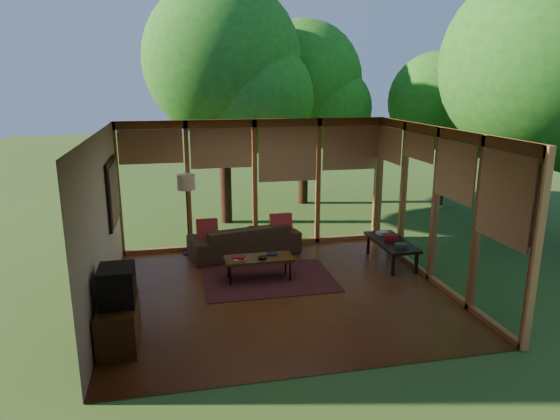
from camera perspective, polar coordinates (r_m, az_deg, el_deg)
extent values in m
plane|color=brown|center=(8.51, 0.00, -9.35)|extent=(5.50, 5.50, 0.00)
plane|color=white|center=(7.82, 0.00, 9.06)|extent=(5.50, 5.50, 0.00)
cube|color=beige|center=(7.97, -19.72, -1.58)|extent=(0.04, 5.00, 2.70)
cube|color=beige|center=(5.76, 5.27, -6.84)|extent=(5.50, 0.04, 2.70)
cube|color=#A36132|center=(10.45, -2.88, 2.94)|extent=(5.50, 0.12, 2.70)
cube|color=#A36132|center=(9.03, 17.32, 0.44)|extent=(0.12, 5.00, 2.70)
plane|color=#345921|center=(18.67, 19.23, 3.02)|extent=(40.00, 40.00, 0.00)
cylinder|color=#311B11|center=(12.30, -6.43, 10.12)|extent=(0.28, 0.28, 5.05)
sphere|color=#185E15|center=(12.27, -6.63, 16.66)|extent=(3.70, 3.70, 3.70)
cylinder|color=#311B11|center=(14.34, 2.64, 9.66)|extent=(0.28, 0.28, 4.47)
sphere|color=#185E15|center=(14.29, 2.70, 14.63)|extent=(3.24, 3.24, 3.24)
cylinder|color=#311B11|center=(11.54, 26.92, 7.88)|extent=(0.28, 0.28, 4.84)
sphere|color=#185E15|center=(11.50, 27.70, 14.52)|extent=(3.93, 3.93, 3.93)
cylinder|color=#311B11|center=(14.67, 17.23, 7.70)|extent=(0.28, 0.28, 3.74)
sphere|color=#185E15|center=(14.59, 17.54, 11.75)|extent=(2.68, 2.68, 2.68)
cube|color=maroon|center=(9.02, -1.31, -7.88)|extent=(2.31, 1.64, 0.01)
imported|color=#3D2C1E|center=(10.19, -4.08, -3.37)|extent=(2.32, 1.28, 0.64)
cube|color=maroon|center=(9.99, -8.33, -2.23)|extent=(0.42, 0.23, 0.44)
cube|color=maroon|center=(10.19, 0.12, -1.68)|extent=(0.45, 0.24, 0.47)
cube|color=beige|center=(8.75, -4.66, -5.60)|extent=(0.21, 0.16, 0.03)
cube|color=maroon|center=(8.74, -4.67, -5.41)|extent=(0.23, 0.21, 0.03)
cube|color=black|center=(8.97, -0.95, -5.06)|extent=(0.23, 0.20, 0.03)
ellipsoid|color=black|center=(8.76, -2.02, -5.41)|extent=(0.16, 0.16, 0.07)
cube|color=#4E3315|center=(7.17, -17.95, -12.25)|extent=(0.50, 1.00, 0.60)
cube|color=black|center=(6.94, -18.14, -8.18)|extent=(0.45, 0.55, 0.50)
cube|color=#2C4E47|center=(9.52, 13.65, -3.97)|extent=(0.22, 0.18, 0.07)
cube|color=maroon|center=(9.90, 12.54, -3.08)|extent=(0.28, 0.25, 0.11)
cube|color=beige|center=(10.26, 11.62, -2.56)|extent=(0.24, 0.20, 0.06)
cylinder|color=black|center=(10.48, -10.32, -4.84)|extent=(0.26, 0.26, 0.03)
cylinder|color=black|center=(10.25, -10.52, -0.74)|extent=(0.03, 0.03, 1.52)
cylinder|color=beige|center=(10.09, -10.70, 3.15)|extent=(0.36, 0.36, 0.30)
cube|color=#4E3315|center=(8.86, -2.45, -5.58)|extent=(1.20, 0.50, 0.05)
cylinder|color=black|center=(8.70, -5.70, -7.52)|extent=(0.03, 0.03, 0.38)
cylinder|color=black|center=(8.87, 1.17, -7.02)|extent=(0.03, 0.03, 0.38)
cylinder|color=black|center=(9.04, -5.96, -6.68)|extent=(0.03, 0.03, 0.38)
cylinder|color=black|center=(9.20, 0.65, -6.22)|extent=(0.03, 0.03, 0.38)
cube|color=black|center=(9.89, 12.64, -3.60)|extent=(0.60, 1.40, 0.05)
cube|color=black|center=(9.35, 12.79, -6.15)|extent=(0.05, 0.05, 0.40)
cube|color=black|center=(9.55, 15.31, -5.88)|extent=(0.05, 0.05, 0.40)
cube|color=black|center=(10.39, 10.04, -3.91)|extent=(0.05, 0.05, 0.40)
cube|color=black|center=(10.57, 12.36, -3.72)|extent=(0.05, 0.05, 0.40)
cube|color=black|center=(9.27, -18.59, 1.97)|extent=(0.05, 1.35, 1.15)
cube|color=#1A6D76|center=(9.27, -18.40, 1.98)|extent=(0.02, 1.20, 1.00)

